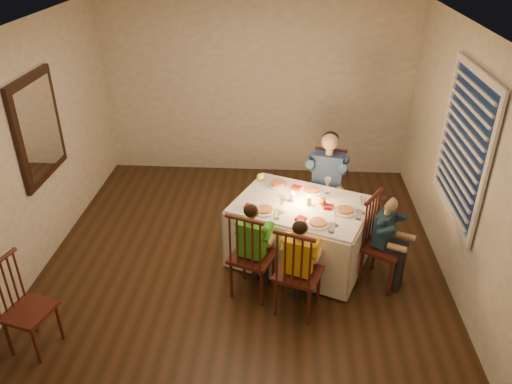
# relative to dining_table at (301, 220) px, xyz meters

# --- Properties ---
(ground) EXTENTS (5.00, 5.00, 0.00)m
(ground) POSITION_rel_dining_table_xyz_m (-0.65, -0.16, -0.53)
(ground) COLOR black
(ground) RESTS_ON ground
(wall_left) EXTENTS (0.02, 5.00, 2.60)m
(wall_left) POSITION_rel_dining_table_xyz_m (-2.90, -0.16, 0.77)
(wall_left) COLOR silver
(wall_left) RESTS_ON ground
(wall_right) EXTENTS (0.02, 5.00, 2.60)m
(wall_right) POSITION_rel_dining_table_xyz_m (1.60, -0.16, 0.77)
(wall_right) COLOR silver
(wall_right) RESTS_ON ground
(wall_back) EXTENTS (4.50, 0.02, 2.60)m
(wall_back) POSITION_rel_dining_table_xyz_m (-0.65, 2.34, 0.77)
(wall_back) COLOR silver
(wall_back) RESTS_ON ground
(ceiling) EXTENTS (5.00, 5.00, 0.00)m
(ceiling) POSITION_rel_dining_table_xyz_m (-0.65, -0.16, 2.07)
(ceiling) COLOR white
(ceiling) RESTS_ON wall_back
(dining_table) EXTENTS (1.72, 1.50, 0.72)m
(dining_table) POSITION_rel_dining_table_xyz_m (0.00, 0.00, 0.00)
(dining_table) COLOR white
(dining_table) RESTS_ON ground
(chair_adult) EXTENTS (0.50, 0.48, 1.02)m
(chair_adult) POSITION_rel_dining_table_xyz_m (0.32, 0.73, -0.53)
(chair_adult) COLOR #3E1711
(chair_adult) RESTS_ON ground
(chair_near_left) EXTENTS (0.53, 0.52, 1.02)m
(chair_near_left) POSITION_rel_dining_table_xyz_m (-0.50, -0.60, -0.53)
(chair_near_left) COLOR #3E1711
(chair_near_left) RESTS_ON ground
(chair_near_right) EXTENTS (0.53, 0.52, 1.02)m
(chair_near_right) POSITION_rel_dining_table_xyz_m (-0.03, -0.85, -0.53)
(chair_near_right) COLOR #3E1711
(chair_near_right) RESTS_ON ground
(chair_end) EXTENTS (0.56, 0.57, 1.02)m
(chair_end) POSITION_rel_dining_table_xyz_m (0.87, -0.34, -0.53)
(chair_end) COLOR #3E1711
(chair_end) RESTS_ON ground
(chair_extra) EXTENTS (0.46, 0.48, 0.96)m
(chair_extra) POSITION_rel_dining_table_xyz_m (-2.42, -1.50, -0.53)
(chair_extra) COLOR #3E1711
(chair_extra) RESTS_ON ground
(adult) EXTENTS (0.56, 0.53, 1.29)m
(adult) POSITION_rel_dining_table_xyz_m (0.32, 0.73, -0.53)
(adult) COLOR navy
(adult) RESTS_ON ground
(child_green) EXTENTS (0.45, 0.43, 1.08)m
(child_green) POSITION_rel_dining_table_xyz_m (-0.50, -0.60, -0.53)
(child_green) COLOR green
(child_green) RESTS_ON ground
(child_yellow) EXTENTS (0.44, 0.42, 1.07)m
(child_yellow) POSITION_rel_dining_table_xyz_m (-0.03, -0.85, -0.53)
(child_yellow) COLOR gold
(child_yellow) RESTS_ON ground
(child_teal) EXTENTS (0.45, 0.46, 1.05)m
(child_teal) POSITION_rel_dining_table_xyz_m (0.87, -0.34, -0.53)
(child_teal) COLOR #1B3445
(child_teal) RESTS_ON ground
(setting_adult) EXTENTS (0.34, 0.34, 0.02)m
(setting_adult) POSITION_rel_dining_table_xyz_m (0.11, 0.26, 0.23)
(setting_adult) COLOR white
(setting_adult) RESTS_ON dining_table
(setting_green) EXTENTS (0.34, 0.34, 0.02)m
(setting_green) POSITION_rel_dining_table_xyz_m (-0.40, -0.19, 0.23)
(setting_green) COLOR white
(setting_green) RESTS_ON dining_table
(setting_yellow) EXTENTS (0.34, 0.34, 0.02)m
(setting_yellow) POSITION_rel_dining_table_xyz_m (0.15, -0.42, 0.23)
(setting_yellow) COLOR white
(setting_yellow) RESTS_ON dining_table
(setting_teal) EXTENTS (0.34, 0.34, 0.02)m
(setting_teal) POSITION_rel_dining_table_xyz_m (0.45, -0.15, 0.23)
(setting_teal) COLOR white
(setting_teal) RESTS_ON dining_table
(candle_left) EXTENTS (0.06, 0.06, 0.10)m
(candle_left) POSITION_rel_dining_table_xyz_m (-0.10, 0.04, 0.27)
(candle_left) COLOR white
(candle_left) RESTS_ON dining_table
(candle_right) EXTENTS (0.06, 0.06, 0.10)m
(candle_right) POSITION_rel_dining_table_xyz_m (0.07, -0.03, 0.27)
(candle_right) COLOR white
(candle_right) RESTS_ON dining_table
(squash) EXTENTS (0.09, 0.09, 0.09)m
(squash) POSITION_rel_dining_table_xyz_m (-0.48, 0.51, 0.26)
(squash) COLOR #FFF843
(squash) RESTS_ON dining_table
(orange_fruit) EXTENTS (0.08, 0.08, 0.08)m
(orange_fruit) POSITION_rel_dining_table_xyz_m (0.22, -0.03, 0.26)
(orange_fruit) COLOR orange
(orange_fruit) RESTS_ON dining_table
(serving_bowl) EXTENTS (0.21, 0.21, 0.05)m
(serving_bowl) POSITION_rel_dining_table_xyz_m (-0.27, 0.36, 0.24)
(serving_bowl) COLOR white
(serving_bowl) RESTS_ON dining_table
(wall_mirror) EXTENTS (0.06, 0.95, 1.15)m
(wall_mirror) POSITION_rel_dining_table_xyz_m (-2.86, 0.14, 0.97)
(wall_mirror) COLOR black
(wall_mirror) RESTS_ON wall_left
(window_blinds) EXTENTS (0.07, 1.34, 1.54)m
(window_blinds) POSITION_rel_dining_table_xyz_m (1.56, -0.06, 0.97)
(window_blinds) COLOR #0D1C35
(window_blinds) RESTS_ON wall_right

